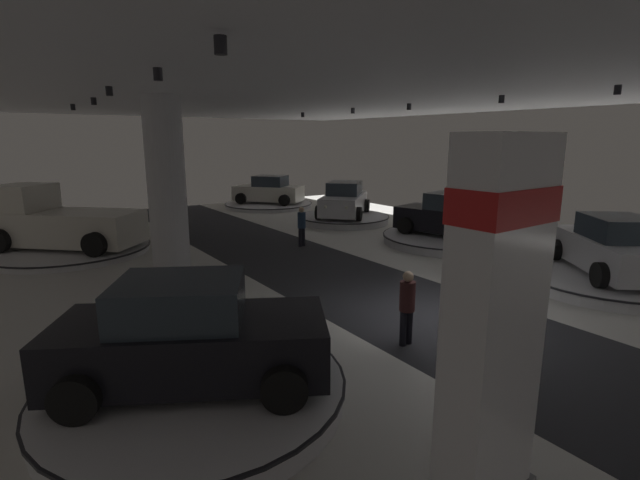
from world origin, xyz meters
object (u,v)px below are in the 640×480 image
(display_platform_mid_right, at_px, (448,239))
(display_platform_near_right, at_px, (608,278))
(brand_sign_pylon, at_px, (493,332))
(display_platform_far_right, at_px, (344,219))
(display_car_near_right, at_px, (613,248))
(visitor_walking_far, at_px, (302,224))
(display_platform_deep_right, at_px, (269,205))
(pickup_truck_far_left, at_px, (59,222))
(visitor_walking_near, at_px, (407,303))
(column_left, at_px, (167,186))
(display_car_deep_right, at_px, (269,191))
(display_platform_far_left, at_px, (70,250))
(display_car_mid_right, at_px, (450,216))
(display_car_near_left, at_px, (190,337))
(display_car_far_right, at_px, (344,201))
(display_platform_near_left, at_px, (195,390))

(display_platform_mid_right, relative_size, display_platform_near_right, 0.99)
(brand_sign_pylon, height_order, display_platform_far_right, brand_sign_pylon)
(display_car_near_right, relative_size, visitor_walking_far, 2.77)
(display_platform_deep_right, relative_size, pickup_truck_far_left, 1.03)
(display_platform_mid_right, relative_size, visitor_walking_near, 3.33)
(column_left, xyz_separation_m, display_platform_near_right, (10.18, -8.65, -2.56))
(display_platform_deep_right, height_order, display_car_deep_right, display_car_deep_right)
(display_platform_far_right, xyz_separation_m, visitor_walking_near, (-7.66, -12.28, 0.71))
(column_left, distance_m, visitor_walking_far, 5.68)
(visitor_walking_far, bearing_deg, brand_sign_pylon, -113.48)
(display_car_deep_right, height_order, visitor_walking_near, display_car_deep_right)
(display_platform_far_right, height_order, display_car_near_right, display_car_near_right)
(brand_sign_pylon, distance_m, display_platform_far_left, 16.75)
(brand_sign_pylon, relative_size, visitor_walking_far, 2.68)
(visitor_walking_near, distance_m, visitor_walking_far, 9.38)
(display_platform_mid_right, bearing_deg, pickup_truck_far_left, 152.16)
(column_left, xyz_separation_m, display_platform_mid_right, (10.57, -2.29, -2.55))
(brand_sign_pylon, xyz_separation_m, visitor_walking_near, (2.45, 3.69, -1.30))
(display_car_mid_right, bearing_deg, display_platform_deep_right, 94.77)
(display_platform_near_right, relative_size, display_car_near_right, 1.21)
(brand_sign_pylon, bearing_deg, display_car_mid_right, 42.02)
(column_left, distance_m, display_car_deep_right, 14.71)
(display_car_deep_right, height_order, display_car_near_left, display_car_near_left)
(display_car_deep_right, xyz_separation_m, display_platform_mid_right, (1.10, -13.40, -0.82))
(display_platform_near_right, relative_size, visitor_walking_far, 3.36)
(display_platform_mid_right, relative_size, visitor_walking_far, 3.33)
(display_car_far_right, xyz_separation_m, display_car_mid_right, (0.57, -6.35, -0.00))
(display_platform_deep_right, xyz_separation_m, display_car_mid_right, (1.12, -13.46, 0.98))
(display_car_mid_right, xyz_separation_m, display_platform_near_left, (-12.62, -5.61, -0.92))
(display_platform_deep_right, bearing_deg, display_car_near_left, -121.17)
(display_platform_deep_right, height_order, display_platform_far_left, display_platform_far_left)
(display_platform_far_right, distance_m, visitor_walking_near, 14.49)
(display_car_mid_right, height_order, display_car_near_left, display_car_near_left)
(display_platform_deep_right, bearing_deg, column_left, -130.32)
(display_platform_far_right, relative_size, display_platform_near_right, 0.86)
(display_platform_mid_right, height_order, visitor_walking_far, visitor_walking_far)
(display_car_near_right, xyz_separation_m, visitor_walking_far, (-4.82, 9.29, -0.21))
(display_car_far_right, distance_m, visitor_walking_near, 14.50)
(display_car_far_right, height_order, display_platform_near_left, display_car_far_right)
(column_left, xyz_separation_m, visitor_walking_far, (5.34, 0.62, -1.84))
(display_platform_far_left, height_order, pickup_truck_far_left, pickup_truck_far_left)
(display_platform_near_left, height_order, visitor_walking_near, visitor_walking_near)
(display_platform_far_left, bearing_deg, display_car_far_right, -2.13)
(visitor_walking_far, bearing_deg, column_left, -173.43)
(display_platform_deep_right, bearing_deg, display_car_far_right, -85.53)
(pickup_truck_far_left, xyz_separation_m, display_platform_near_left, (0.64, -12.64, -0.98))
(brand_sign_pylon, bearing_deg, visitor_walking_near, 56.36)
(pickup_truck_far_left, xyz_separation_m, display_platform_mid_right, (13.26, -7.00, -0.99))
(display_car_far_right, xyz_separation_m, visitor_walking_far, (-4.67, -3.42, -0.22))
(display_platform_far_right, distance_m, display_platform_near_left, 16.95)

